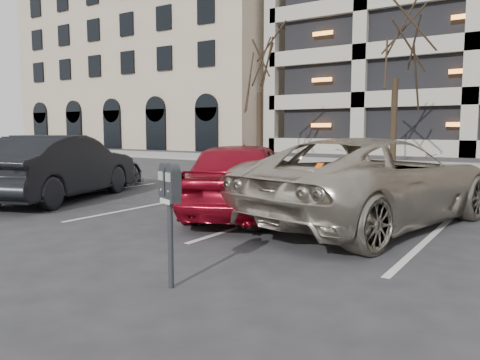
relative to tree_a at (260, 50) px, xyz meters
name	(u,v)px	position (x,y,z in m)	size (l,w,h in m)	color
ground	(284,254)	(10.00, -16.00, -5.71)	(140.00, 140.00, 0.00)	#28282B
sidewalk	(466,167)	(10.00, 0.00, -5.65)	(80.00, 4.00, 0.12)	gray
stall_lines	(276,216)	(8.60, -13.70, -5.71)	(16.90, 5.20, 0.00)	silver
office_building	(175,69)	(-18.00, 13.92, 1.78)	(26.00, 16.20, 15.00)	tan
tree_a	(260,50)	(0.00, 0.00, 0.00)	(3.48, 3.48, 7.91)	black
tree_b	(397,24)	(7.00, 0.00, 0.49)	(3.78, 3.78, 8.58)	black
parking_meter	(170,195)	(9.65, -17.80, -4.75)	(0.34, 0.23, 1.25)	black
suv_silver	(372,181)	(10.31, -13.43, -4.97)	(3.60, 5.74, 1.48)	#B9AE9D
car_red	(243,177)	(7.99, -13.90, -5.00)	(1.68, 4.18, 1.42)	maroon
car_dark	(60,167)	(3.44, -14.61, -4.97)	(1.57, 4.51, 1.49)	black
car_silver	(70,166)	(2.22, -13.45, -5.07)	(1.81, 4.45, 1.29)	#97999E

